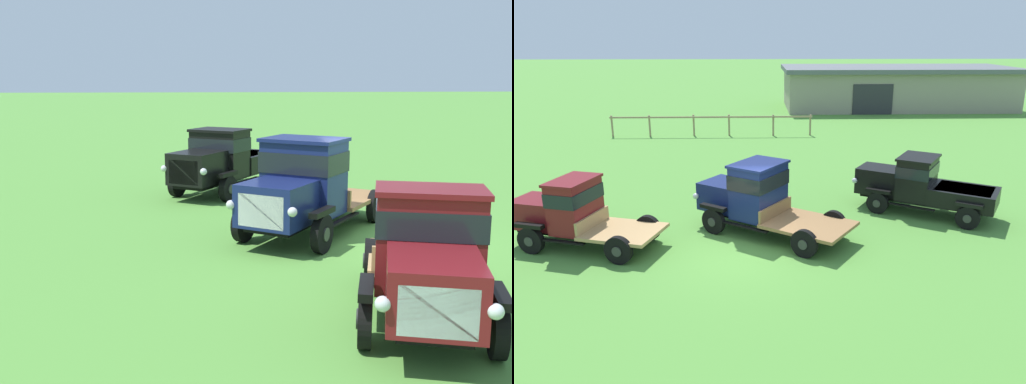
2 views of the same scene
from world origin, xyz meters
TOP-DOWN VIEW (x-y plane):
  - ground_plane at (0.00, 0.00)m, footprint 240.00×240.00m
  - vintage_truck_foreground_near at (-5.15, 0.76)m, footprint 4.92×2.91m
  - vintage_truck_second_in_line at (0.42, 1.77)m, footprint 5.32×4.43m
  - vintage_truck_midrow_center at (6.38, 3.37)m, footprint 5.00×3.93m

SIDE VIEW (x-z plane):
  - ground_plane at x=0.00m, z-range 0.00..0.00m
  - vintage_truck_midrow_center at x=6.38m, z-range 0.01..2.06m
  - vintage_truck_foreground_near at x=-5.15m, z-range 0.01..2.13m
  - vintage_truck_second_in_line at x=0.42m, z-range 0.04..2.35m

